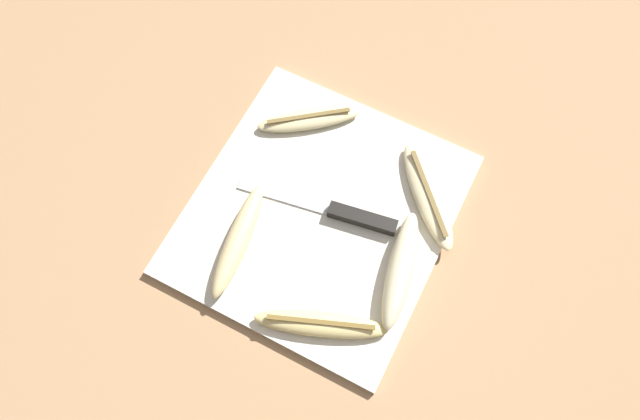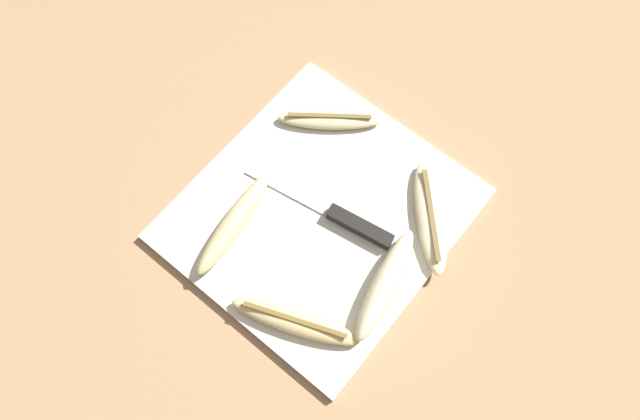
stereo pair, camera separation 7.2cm
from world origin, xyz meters
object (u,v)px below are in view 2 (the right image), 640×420
knife (345,219)px  banana_ripe_center (234,223)px  banana_bright_far (385,284)px  banana_soft_right (329,119)px  banana_cream_curved (430,217)px  banana_golden_short (295,321)px

knife → banana_ripe_center: 0.16m
banana_bright_far → banana_soft_right: size_ratio=1.19×
banana_cream_curved → banana_ripe_center: bearing=131.7°
knife → banana_bright_far: banana_bright_far is taller
knife → banana_bright_far: (-0.04, -0.11, 0.01)m
banana_ripe_center → banana_golden_short: bearing=-108.1°
banana_golden_short → banana_soft_right: bearing=30.5°
banana_soft_right → banana_cream_curved: bearing=-99.2°
knife → banana_soft_right: 0.17m
banana_ripe_center → banana_cream_curved: bearing=-48.3°
banana_golden_short → banana_ripe_center: bearing=71.9°
banana_golden_short → banana_soft_right: banana_golden_short is taller
banana_ripe_center → banana_soft_right: 0.22m
banana_ripe_center → banana_golden_short: (-0.05, -0.16, -0.00)m
banana_ripe_center → banana_golden_short: banana_ripe_center is taller
banana_bright_far → banana_soft_right: banana_bright_far is taller
knife → banana_cream_curved: 0.12m
knife → banana_golden_short: (-0.16, -0.04, 0.00)m
knife → banana_cream_curved: size_ratio=1.56×
banana_ripe_center → banana_soft_right: size_ratio=1.21×
banana_bright_far → banana_ripe_center: (-0.06, 0.22, -0.00)m
knife → banana_soft_right: size_ratio=1.63×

